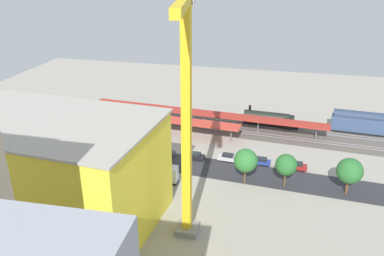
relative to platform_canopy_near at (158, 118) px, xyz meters
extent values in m
plane|color=#9E998C|center=(-11.48, 12.83, -4.00)|extent=(171.90, 171.90, 0.00)
cube|color=#5B544C|center=(-11.48, -8.59, -4.00)|extent=(108.21, 22.38, 0.01)
cube|color=#2D2D33|center=(-11.48, 16.32, -4.00)|extent=(107.81, 17.31, 0.01)
cube|color=#9E9EA8|center=(-11.48, -12.36, -3.82)|extent=(107.12, 8.46, 0.12)
cube|color=#9E9EA8|center=(-11.48, -10.92, -3.82)|extent=(107.12, 8.46, 0.12)
cube|color=#9E9EA8|center=(-11.48, -6.27, -3.82)|extent=(107.12, 8.46, 0.12)
cube|color=#9E9EA8|center=(-11.48, -4.83, -3.82)|extent=(107.12, 8.46, 0.12)
cube|color=#C63D2D|center=(0.00, 0.00, 0.03)|extent=(45.24, 7.96, 0.33)
cylinder|color=slate|center=(-20.20, 1.57, -2.06)|extent=(0.30, 0.30, 3.86)
cylinder|color=slate|center=(0.00, 0.00, -2.06)|extent=(0.30, 0.30, 3.86)
cylinder|color=slate|center=(20.20, -1.57, -2.06)|extent=(0.30, 0.30, 3.86)
cube|color=#A82D23|center=(-11.35, -7.28, -0.27)|extent=(67.42, 9.23, 0.43)
cylinder|color=slate|center=(-41.54, -4.93, -2.24)|extent=(0.30, 0.30, 3.51)
cylinder|color=slate|center=(-26.44, -6.10, -2.24)|extent=(0.30, 0.30, 3.51)
cylinder|color=slate|center=(-11.35, -7.28, -2.24)|extent=(0.30, 0.30, 3.51)
cylinder|color=slate|center=(3.75, -8.46, -2.24)|extent=(0.30, 0.30, 3.51)
cylinder|color=slate|center=(18.85, -9.63, -2.24)|extent=(0.30, 0.30, 3.51)
cube|color=black|center=(-29.61, -11.64, -3.50)|extent=(15.42, 3.83, 1.00)
cylinder|color=black|center=(-28.26, -11.74, -1.52)|extent=(12.73, 3.91, 2.95)
cube|color=black|center=(-34.51, -11.26, -2.38)|extent=(2.95, 3.35, 3.24)
cylinder|color=black|center=(-23.50, -12.11, 0.65)|extent=(0.70, 0.70, 1.40)
cube|color=black|center=(-55.04, -11.64, -3.70)|extent=(16.84, 3.61, 0.60)
cube|color=#384C72|center=(-55.04, -11.64, -1.43)|extent=(18.74, 4.33, 3.92)
cylinder|color=#273550|center=(-55.04, -11.64, 0.78)|extent=(18.00, 4.27, 2.90)
cube|color=black|center=(-36.60, 12.99, -3.85)|extent=(3.84, 1.93, 0.30)
cube|color=maroon|center=(-36.60, 12.99, -3.25)|extent=(4.56, 2.04, 0.90)
cube|color=#1E2328|center=(-36.60, 12.99, -2.51)|extent=(2.58, 1.72, 0.57)
cube|color=black|center=(-28.80, 12.48, -3.85)|extent=(3.54, 1.85, 0.30)
cube|color=navy|center=(-28.80, 12.48, -3.30)|extent=(4.20, 1.95, 0.79)
cube|color=#1E2328|center=(-28.80, 12.48, -2.61)|extent=(2.38, 1.66, 0.60)
cube|color=black|center=(-21.04, 12.51, -3.85)|extent=(3.95, 1.97, 0.30)
cube|color=silver|center=(-21.04, 12.51, -3.25)|extent=(4.69, 2.10, 0.89)
cube|color=#1E2328|center=(-21.04, 12.51, -2.50)|extent=(2.67, 1.73, 0.61)
cube|color=black|center=(-13.49, 13.40, -3.85)|extent=(3.79, 1.81, 0.30)
cube|color=black|center=(-13.49, 13.40, -3.30)|extent=(4.50, 1.91, 0.79)
cube|color=#1E2328|center=(-13.49, 13.40, -2.61)|extent=(2.54, 1.62, 0.59)
cube|color=black|center=(-6.18, 12.98, -3.85)|extent=(3.74, 1.90, 0.30)
cube|color=#474C51|center=(-6.18, 12.98, -3.26)|extent=(4.43, 2.02, 0.87)
cube|color=#1E2328|center=(-6.18, 12.98, -2.50)|extent=(2.52, 1.68, 0.64)
cube|color=black|center=(1.54, 12.97, -3.85)|extent=(4.07, 2.05, 0.30)
cube|color=silver|center=(1.54, 12.97, -3.31)|extent=(4.83, 2.17, 0.78)
cube|color=#1E2328|center=(1.54, 12.97, -2.62)|extent=(2.74, 1.81, 0.58)
cube|color=black|center=(8.92, 12.85, -3.85)|extent=(4.00, 2.07, 0.30)
cube|color=silver|center=(8.92, 12.85, -3.27)|extent=(4.73, 2.22, 0.85)
cube|color=#1E2328|center=(8.92, 12.85, -2.56)|extent=(2.71, 1.79, 0.56)
cube|color=black|center=(16.48, 12.58, -3.85)|extent=(3.89, 1.95, 0.30)
cube|color=maroon|center=(16.48, 12.58, -3.27)|extent=(4.62, 2.05, 0.85)
cube|color=#1E2328|center=(16.48, 12.58, -2.57)|extent=(2.61, 1.74, 0.56)
cube|color=yellow|center=(5.38, 41.09, 5.30)|extent=(36.96, 24.91, 18.60)
cube|color=#ADA89E|center=(5.38, 41.09, 14.80)|extent=(37.60, 25.55, 0.40)
cube|color=gray|center=(-18.19, 40.16, -3.40)|extent=(3.60, 3.60, 1.20)
cube|color=yellow|center=(-18.19, 40.16, 14.80)|extent=(1.40, 1.40, 37.59)
cube|color=yellow|center=(-19.32, 46.33, 34.19)|extent=(4.51, 18.46, 1.20)
cube|color=black|center=(-7.78, 25.05, -3.75)|extent=(9.06, 2.31, 0.50)
cube|color=white|center=(-8.78, 25.03, -1.90)|extent=(7.06, 2.50, 3.20)
cube|color=maroon|center=(-4.28, 25.13, -2.40)|extent=(2.06, 2.40, 2.20)
cube|color=black|center=(5.87, 24.02, -3.75)|extent=(9.10, 3.15, 0.50)
cube|color=silver|center=(4.75, 24.16, -2.04)|extent=(6.89, 3.11, 2.91)
cube|color=silver|center=(9.17, 23.61, -2.34)|extent=(2.52, 2.56, 2.32)
cube|color=black|center=(12.69, 25.69, -3.75)|extent=(8.37, 2.71, 0.50)
cube|color=white|center=(11.58, 25.75, -1.92)|extent=(6.16, 2.85, 3.14)
cube|color=maroon|center=(15.71, 25.54, -2.35)|extent=(2.35, 2.66, 2.29)
cylinder|color=brown|center=(-46.25, 20.77, -2.35)|extent=(0.59, 0.59, 3.29)
sphere|color=#28662D|center=(-46.25, 20.77, 1.10)|extent=(5.14, 5.14, 5.14)
cylinder|color=brown|center=(20.66, 21.75, -2.40)|extent=(0.50, 0.50, 3.19)
sphere|color=#28662D|center=(20.66, 21.75, 0.96)|extent=(5.04, 5.04, 5.04)
cylinder|color=brown|center=(13.32, 22.10, -2.60)|extent=(0.53, 0.53, 2.80)
sphere|color=#28662D|center=(13.32, 22.10, 0.80)|extent=(5.69, 5.69, 5.69)
cylinder|color=brown|center=(-34.07, 20.86, -2.27)|extent=(0.41, 0.41, 3.45)
sphere|color=#28662D|center=(-34.07, 20.86, 1.00)|extent=(4.42, 4.42, 4.42)
cylinder|color=brown|center=(-25.95, 21.70, -2.16)|extent=(0.40, 0.40, 3.68)
sphere|color=#2D7233|center=(-25.95, 21.70, 1.40)|extent=(4.91, 4.91, 4.91)
cylinder|color=#333333|center=(-3.10, 11.83, -0.77)|extent=(0.16, 0.16, 6.45)
cube|color=black|center=(-3.10, 11.83, 2.91)|extent=(0.36, 0.36, 0.90)
sphere|color=green|center=(-2.88, 11.83, 3.21)|extent=(0.20, 0.20, 0.20)
camera|label=1|loc=(-31.84, 93.83, 39.01)|focal=36.89mm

